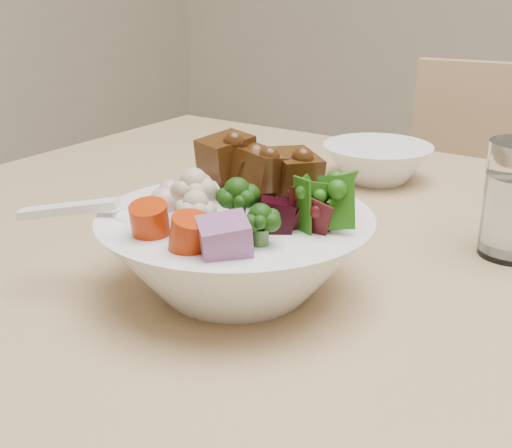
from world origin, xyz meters
The scene contains 4 objects.
chair_far centered at (-0.30, 0.47, 0.43)m, with size 0.37×0.37×0.77m.
food_bowl centered at (-0.41, -0.23, 0.71)m, with size 0.22×0.22×0.12m.
soup_spoon centered at (-0.50, -0.27, 0.74)m, with size 0.12×0.06×0.02m.
side_bowl centered at (-0.41, 0.12, 0.70)m, with size 0.13×0.13×0.04m, color white, non-canonical shape.
Camera 1 is at (-0.16, -0.69, 0.93)m, focal length 50.00 mm.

